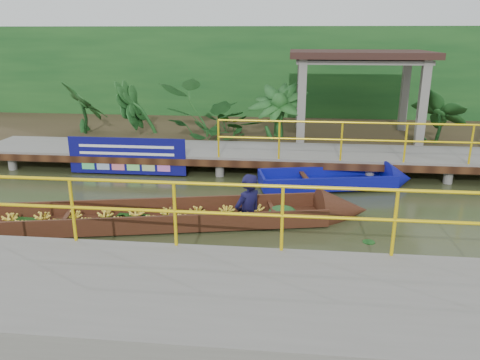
# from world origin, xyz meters

# --- Properties ---
(ground) EXTENTS (80.00, 80.00, 0.00)m
(ground) POSITION_xyz_m (0.00, 0.00, 0.00)
(ground) COLOR #2B3118
(ground) RESTS_ON ground
(land_strip) EXTENTS (30.00, 8.00, 0.45)m
(land_strip) POSITION_xyz_m (0.00, 7.50, 0.23)
(land_strip) COLOR #372C1B
(land_strip) RESTS_ON ground
(far_dock) EXTENTS (16.00, 2.06, 1.66)m
(far_dock) POSITION_xyz_m (0.02, 3.43, 0.48)
(far_dock) COLOR slate
(far_dock) RESTS_ON ground
(near_dock) EXTENTS (18.00, 2.40, 1.73)m
(near_dock) POSITION_xyz_m (1.00, -4.20, 0.30)
(near_dock) COLOR slate
(near_dock) RESTS_ON ground
(pavilion) EXTENTS (4.40, 3.00, 3.00)m
(pavilion) POSITION_xyz_m (3.00, 6.30, 2.82)
(pavilion) COLOR slate
(pavilion) RESTS_ON ground
(foliage_backdrop) EXTENTS (30.00, 0.80, 4.00)m
(foliage_backdrop) POSITION_xyz_m (0.00, 10.00, 2.00)
(foliage_backdrop) COLOR #15441B
(foliage_backdrop) RESTS_ON ground
(vendor_boat) EXTENTS (10.33, 3.13, 2.30)m
(vendor_boat) POSITION_xyz_m (-2.14, -0.87, 0.26)
(vendor_boat) COLOR #391E0F
(vendor_boat) RESTS_ON ground
(moored_blue_boat) EXTENTS (4.02, 1.79, 0.93)m
(moored_blue_boat) POSITION_xyz_m (2.75, 2.18, 0.17)
(moored_blue_boat) COLOR #0C0F85
(moored_blue_boat) RESTS_ON ground
(blue_banner) EXTENTS (3.25, 0.04, 1.02)m
(blue_banner) POSITION_xyz_m (-3.51, 2.48, 0.56)
(blue_banner) COLOR #0D0C62
(blue_banner) RESTS_ON ground
(tropical_plants) EXTENTS (14.44, 1.44, 1.80)m
(tropical_plants) POSITION_xyz_m (0.18, 5.30, 1.35)
(tropical_plants) COLOR #15441B
(tropical_plants) RESTS_ON ground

